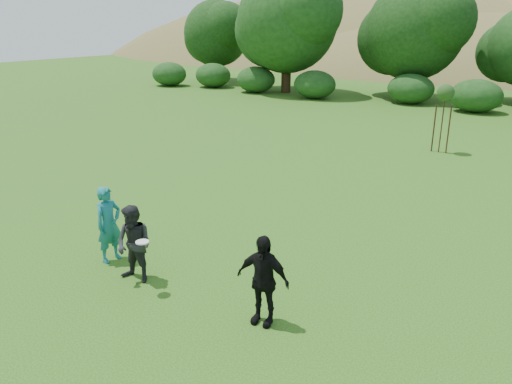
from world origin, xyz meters
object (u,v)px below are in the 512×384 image
at_px(player_black, 263,280).
at_px(sapling, 445,95).
at_px(player_teal, 109,224).
at_px(player_grey, 134,244).

relative_size(player_black, sapling, 0.61).
bearing_deg(sapling, player_teal, -104.45).
relative_size(player_teal, player_black, 1.03).
xyz_separation_m(player_grey, player_black, (3.08, 0.17, 0.02)).
relative_size(player_teal, sapling, 0.63).
xyz_separation_m(player_grey, sapling, (2.54, 14.90, 1.57)).
xyz_separation_m(player_teal, sapling, (3.74, 14.53, 1.53)).
distance_m(player_teal, sapling, 15.08).
height_order(player_black, sapling, sapling).
height_order(player_grey, player_black, player_black).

